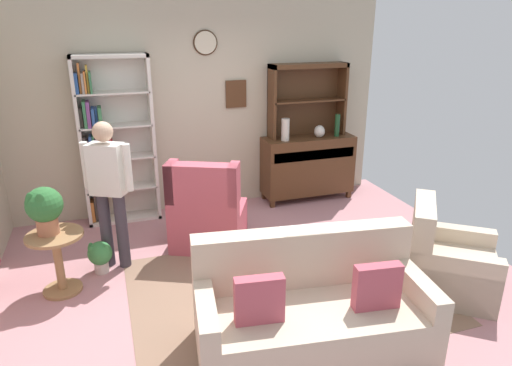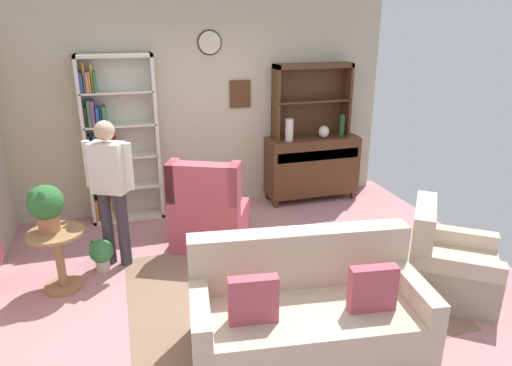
{
  "view_description": "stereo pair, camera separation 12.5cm",
  "coord_description": "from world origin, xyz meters",
  "px_view_note": "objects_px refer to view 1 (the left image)",
  "views": [
    {
      "loc": [
        -1.26,
        -3.86,
        2.49
      ],
      "look_at": [
        0.1,
        0.2,
        0.95
      ],
      "focal_mm": 32.2,
      "sensor_mm": 36.0,
      "label": 1
    },
    {
      "loc": [
        -1.14,
        -3.9,
        2.49
      ],
      "look_at": [
        0.1,
        0.2,
        0.95
      ],
      "focal_mm": 32.2,
      "sensor_mm": 36.0,
      "label": 2
    }
  ],
  "objects_px": {
    "bottle_wine": "(337,125)",
    "potted_plant_large": "(44,207)",
    "couch_floral": "(311,312)",
    "book_stack": "(296,248)",
    "sideboard_hutch": "(307,90)",
    "coffee_table": "(287,262)",
    "bookshelf": "(111,144)",
    "person_reading": "(109,185)",
    "armchair_floral": "(446,264)",
    "vase_round": "(319,131)",
    "potted_plant_small": "(100,255)",
    "vase_tall": "(285,130)",
    "plant_stand": "(58,256)",
    "sideboard": "(308,165)",
    "wingback_chair": "(207,215)"
  },
  "relations": [
    {
      "from": "bookshelf",
      "to": "vase_round",
      "type": "height_order",
      "value": "bookshelf"
    },
    {
      "from": "sideboard",
      "to": "potted_plant_small",
      "type": "distance_m",
      "value": 3.17
    },
    {
      "from": "potted_plant_large",
      "to": "book_stack",
      "type": "height_order",
      "value": "potted_plant_large"
    },
    {
      "from": "vase_tall",
      "to": "potted_plant_small",
      "type": "distance_m",
      "value": 2.9
    },
    {
      "from": "bottle_wine",
      "to": "potted_plant_small",
      "type": "distance_m",
      "value": 3.59
    },
    {
      "from": "armchair_floral",
      "to": "sideboard_hutch",
      "type": "bearing_deg",
      "value": 95.05
    },
    {
      "from": "bookshelf",
      "to": "vase_round",
      "type": "xyz_separation_m",
      "value": [
        2.79,
        -0.15,
        -0.02
      ]
    },
    {
      "from": "vase_tall",
      "to": "coffee_table",
      "type": "height_order",
      "value": "vase_tall"
    },
    {
      "from": "book_stack",
      "to": "potted_plant_small",
      "type": "bearing_deg",
      "value": 151.99
    },
    {
      "from": "vase_tall",
      "to": "book_stack",
      "type": "height_order",
      "value": "vase_tall"
    },
    {
      "from": "armchair_floral",
      "to": "bottle_wine",
      "type": "bearing_deg",
      "value": 86.74
    },
    {
      "from": "person_reading",
      "to": "bottle_wine",
      "type": "bearing_deg",
      "value": 18.62
    },
    {
      "from": "bottle_wine",
      "to": "potted_plant_large",
      "type": "bearing_deg",
      "value": -159.55
    },
    {
      "from": "vase_tall",
      "to": "wingback_chair",
      "type": "bearing_deg",
      "value": -144.82
    },
    {
      "from": "bookshelf",
      "to": "couch_floral",
      "type": "xyz_separation_m",
      "value": [
        1.34,
        -3.05,
        -0.71
      ]
    },
    {
      "from": "armchair_floral",
      "to": "person_reading",
      "type": "xyz_separation_m",
      "value": [
        -2.97,
        1.51,
        0.62
      ]
    },
    {
      "from": "vase_tall",
      "to": "vase_round",
      "type": "relative_size",
      "value": 1.78
    },
    {
      "from": "armchair_floral",
      "to": "plant_stand",
      "type": "distance_m",
      "value": 3.69
    },
    {
      "from": "bottle_wine",
      "to": "couch_floral",
      "type": "height_order",
      "value": "bottle_wine"
    },
    {
      "from": "couch_floral",
      "to": "book_stack",
      "type": "height_order",
      "value": "couch_floral"
    },
    {
      "from": "sideboard",
      "to": "armchair_floral",
      "type": "height_order",
      "value": "sideboard"
    },
    {
      "from": "vase_tall",
      "to": "plant_stand",
      "type": "xyz_separation_m",
      "value": [
        -2.87,
        -1.41,
        -0.69
      ]
    },
    {
      "from": "vase_round",
      "to": "potted_plant_small",
      "type": "distance_m",
      "value": 3.34
    },
    {
      "from": "bookshelf",
      "to": "person_reading",
      "type": "bearing_deg",
      "value": -93.35
    },
    {
      "from": "sideboard",
      "to": "couch_floral",
      "type": "bearing_deg",
      "value": -114.02
    },
    {
      "from": "bookshelf",
      "to": "armchair_floral",
      "type": "relative_size",
      "value": 1.95
    },
    {
      "from": "vase_round",
      "to": "plant_stand",
      "type": "bearing_deg",
      "value": -157.24
    },
    {
      "from": "armchair_floral",
      "to": "coffee_table",
      "type": "bearing_deg",
      "value": 164.43
    },
    {
      "from": "potted_plant_large",
      "to": "vase_tall",
      "type": "bearing_deg",
      "value": 25.44
    },
    {
      "from": "vase_round",
      "to": "book_stack",
      "type": "distance_m",
      "value": 2.52
    },
    {
      "from": "coffee_table",
      "to": "couch_floral",
      "type": "bearing_deg",
      "value": -97.28
    },
    {
      "from": "sideboard_hutch",
      "to": "person_reading",
      "type": "relative_size",
      "value": 0.71
    },
    {
      "from": "vase_round",
      "to": "plant_stand",
      "type": "relative_size",
      "value": 0.28
    },
    {
      "from": "vase_round",
      "to": "coffee_table",
      "type": "relative_size",
      "value": 0.21
    },
    {
      "from": "sideboard_hutch",
      "to": "coffee_table",
      "type": "distance_m",
      "value": 2.91
    },
    {
      "from": "potted_plant_small",
      "to": "potted_plant_large",
      "type": "bearing_deg",
      "value": -151.36
    },
    {
      "from": "vase_tall",
      "to": "potted_plant_small",
      "type": "bearing_deg",
      "value": -155.1
    },
    {
      "from": "armchair_floral",
      "to": "book_stack",
      "type": "bearing_deg",
      "value": 161.23
    },
    {
      "from": "sideboard_hutch",
      "to": "coffee_table",
      "type": "bearing_deg",
      "value": -117.61
    },
    {
      "from": "plant_stand",
      "to": "bookshelf",
      "type": "bearing_deg",
      "value": 69.11
    },
    {
      "from": "couch_floral",
      "to": "armchair_floral",
      "type": "bearing_deg",
      "value": 11.39
    },
    {
      "from": "couch_floral",
      "to": "potted_plant_small",
      "type": "height_order",
      "value": "couch_floral"
    },
    {
      "from": "plant_stand",
      "to": "coffee_table",
      "type": "bearing_deg",
      "value": -20.33
    },
    {
      "from": "bottle_wine",
      "to": "coffee_table",
      "type": "distance_m",
      "value": 2.79
    },
    {
      "from": "bottle_wine",
      "to": "potted_plant_large",
      "type": "height_order",
      "value": "bottle_wine"
    },
    {
      "from": "couch_floral",
      "to": "coffee_table",
      "type": "bearing_deg",
      "value": 82.72
    },
    {
      "from": "bookshelf",
      "to": "vase_round",
      "type": "relative_size",
      "value": 12.35
    },
    {
      "from": "potted_plant_small",
      "to": "book_stack",
      "type": "bearing_deg",
      "value": -28.01
    },
    {
      "from": "potted_plant_small",
      "to": "vase_tall",
      "type": "bearing_deg",
      "value": 24.9
    },
    {
      "from": "sideboard_hutch",
      "to": "plant_stand",
      "type": "bearing_deg",
      "value": -153.88
    }
  ]
}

